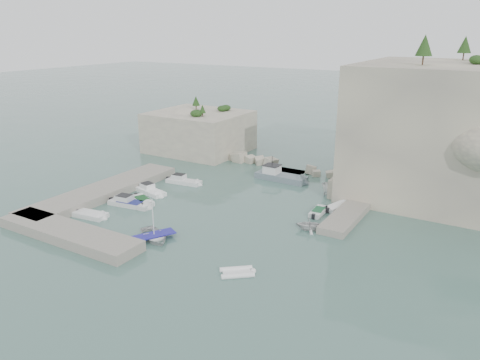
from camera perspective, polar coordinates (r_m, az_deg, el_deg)
The scene contains 22 objects.
ground at distance 55.01m, azimuth -3.24°, elevation -4.63°, with size 400.00×400.00×0.00m, color #4B7067.
cliff_east at distance 66.30m, azimuth 25.55°, elevation 5.25°, with size 26.00×22.00×17.00m, color beige.
cliff_terrace at distance 65.00m, azimuth 15.46°, elevation -0.49°, with size 8.00×10.00×2.50m, color beige.
outcrop_west at distance 84.61m, azimuth -5.00°, elevation 5.90°, with size 16.00×14.00×7.00m, color beige.
quay_west at distance 64.72m, azimuth -16.31°, elevation -1.30°, with size 5.00×24.00×1.10m, color #9E9689.
quay_south at distance 52.82m, azimuth -20.17°, elevation -6.12°, with size 18.00×4.00×1.10m, color #9E9689.
ledge_east at distance 57.88m, azimuth 13.64°, elevation -3.53°, with size 3.00×16.00×0.80m, color #9E9689.
breakwater at distance 73.35m, azimuth 5.79°, elevation 1.72°, with size 28.00×3.00×1.40m, color beige.
motorboat_a at distance 67.37m, azimuth -6.86°, elevation -0.42°, with size 5.66×1.68×1.40m, color silver, non-canonical shape.
motorboat_b at distance 64.01m, azimuth -10.82°, elevation -1.62°, with size 5.36×1.75×1.40m, color white, non-canonical shape.
motorboat_c at distance 60.92m, azimuth -11.80°, elevation -2.70°, with size 4.50×1.64×0.70m, color white, non-canonical shape.
motorboat_d at distance 60.15m, azimuth -13.21°, elevation -3.08°, with size 6.25×1.86×1.40m, color silver, non-canonical shape.
motorboat_e at distance 57.92m, azimuth -17.74°, elevation -4.31°, with size 4.47×1.83×0.70m, color white, non-canonical shape.
rowboat at distance 50.46m, azimuth -10.41°, elevation -7.09°, with size 3.48×4.87×1.01m, color silver.
inflatable_dinghy at distance 43.08m, azimuth -0.37°, elevation -11.39°, with size 3.30×1.60×0.44m, color white, non-canonical shape.
tender_east_a at distance 52.35m, azimuth 8.47°, elevation -6.03°, with size 2.63×3.05×1.60m, color silver.
tender_east_b at distance 56.84m, azimuth 9.52°, elevation -4.10°, with size 3.88×1.32×0.70m, color silver, non-canonical shape.
tender_east_c at distance 58.89m, azimuth 11.78°, elevation -3.44°, with size 4.29×1.39×0.70m, color white, non-canonical shape.
tender_east_d at distance 62.85m, azimuth 12.10°, elevation -2.07°, with size 1.95×5.18×2.00m, color white.
work_boat at distance 68.64m, azimuth 5.01°, elevation -0.01°, with size 8.40×2.48×2.20m, color slate, non-canonical shape.
rowboat_mast at distance 49.43m, azimuth -10.57°, elevation -4.35°, with size 0.10×0.10×4.20m, color white.
vegetation at distance 67.21m, azimuth 22.32°, elevation 13.97°, with size 53.48×13.88×13.40m.
Camera 1 is at (28.80, -41.82, 21.14)m, focal length 35.00 mm.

